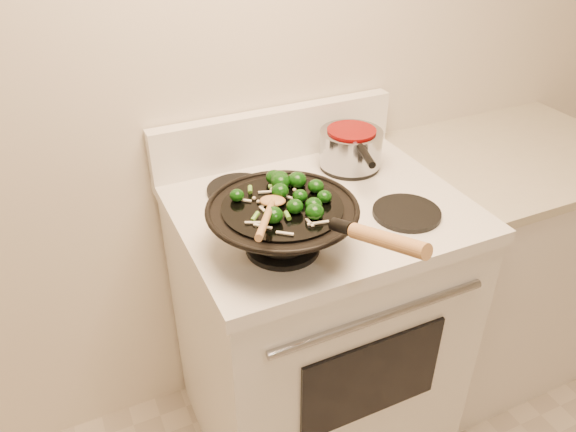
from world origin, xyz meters
name	(u,v)px	position (x,y,z in m)	size (l,w,h in m)	color
stove	(315,323)	(-0.09, 1.17, 0.47)	(0.78, 0.67, 1.08)	white
counter_unit	(493,261)	(0.67, 1.20, 0.46)	(0.75, 0.62, 0.91)	white
wok	(284,224)	(-0.27, 1.02, 0.99)	(0.36, 0.59, 0.23)	black
stirfry	(290,193)	(-0.24, 1.04, 1.06)	(0.23, 0.25, 0.04)	#0B3408
wooden_spoon	(269,210)	(-0.32, 0.97, 1.07)	(0.17, 0.26, 0.08)	#AF7944
saucepan	(351,147)	(0.09, 1.32, 0.99)	(0.19, 0.30, 0.11)	gray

